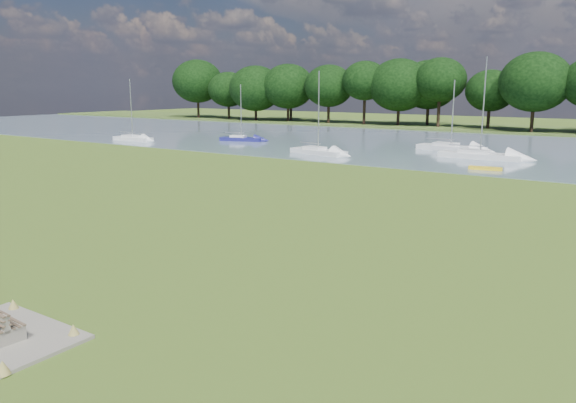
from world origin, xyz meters
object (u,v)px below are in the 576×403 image
Objects in this scene: kayak at (485,168)px; sailboat_7 at (479,153)px; sailboat_5 at (450,146)px; sailboat_2 at (241,138)px; sailboat_6 at (318,150)px; sailboat_3 at (132,137)px.

sailboat_7 is at bearing 102.72° from kayak.
sailboat_5 is (-6.96, 12.21, 0.34)m from kayak.
sailboat_2 is at bearing 159.18° from kayak.
sailboat_6 is 15.43m from sailboat_7.
sailboat_5 reaches higher than kayak.
sailboat_2 is (-31.96, 8.15, 0.29)m from kayak.
sailboat_2 is 13.58m from sailboat_3.
sailboat_7 is (14.34, 5.68, 0.03)m from sailboat_6.
kayak is 32.98m from sailboat_2.
sailboat_2 is 0.74× the size of sailboat_7.
sailboat_2 is 25.33m from sailboat_5.
sailboat_6 is (15.07, -6.52, 0.02)m from sailboat_2.
sailboat_3 is 26.51m from sailboat_6.
kayak is 0.28× the size of sailboat_7.
sailboat_2 reaches higher than kayak.
sailboat_3 is (-11.43, -7.34, 0.02)m from sailboat_2.
sailboat_3 is at bearing -156.56° from sailboat_5.
sailboat_6 is (-9.94, -10.58, -0.03)m from sailboat_5.
kayak is 14.06m from sailboat_5.
sailboat_5 is 0.90× the size of sailboat_6.
sailboat_3 is at bearing -170.96° from sailboat_7.
sailboat_2 is at bearing 178.36° from sailboat_7.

